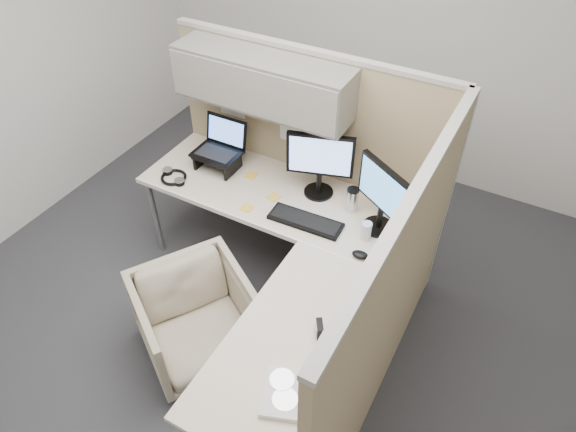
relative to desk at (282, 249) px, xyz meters
The scene contains 19 objects.
ground 0.71m from the desk, 134.71° to the right, with size 4.50×4.50×0.00m, color #303035.
partition_back 0.88m from the desk, 115.90° to the left, with size 2.00×0.36×1.63m.
partition_right 0.81m from the desk, 13.96° to the right, with size 0.07×2.03×1.63m.
desk is the anchor object (origin of this frame).
office_chair 0.69m from the desk, 125.92° to the right, with size 0.67×0.63×0.69m, color beige.
monitor_left 0.63m from the desk, 92.12° to the left, with size 0.43×0.20×0.47m.
monitor_right 0.70m from the desk, 42.04° to the left, with size 0.39×0.26×0.47m.
laptop_station 0.94m from the desk, 148.09° to the left, with size 0.33×0.28×0.34m.
keyboard 0.25m from the desk, 80.74° to the left, with size 0.48×0.16×0.02m, color black.
mouse 0.48m from the desk, 15.35° to the left, with size 0.10×0.07×0.04m, color black.
travel_mug 0.57m from the desk, 63.69° to the left, with size 0.08×0.08×0.17m.
soda_can_green 0.61m from the desk, 10.40° to the left, with size 0.07×0.07×0.12m, color #1E3FA5.
soda_can_silver 0.53m from the desk, 34.49° to the left, with size 0.07×0.07×0.12m, color silver.
sticky_note_c 0.72m from the desk, 137.14° to the left, with size 0.08×0.08×0.01m, color gold.
sticky_note_a 0.41m from the desk, 153.96° to the left, with size 0.08×0.08×0.01m, color gold.
sticky_note_d 0.45m from the desk, 126.50° to the left, with size 0.08×0.08×0.01m, color gold.
headphones 1.01m from the desk, 168.60° to the left, with size 0.24×0.24×0.03m.
paper_stack 1.00m from the desk, 60.04° to the right, with size 0.28×0.31×0.03m.
desk_clock 0.69m from the desk, 44.47° to the right, with size 0.07×0.09×0.08m.
Camera 1 is at (1.23, -1.81, 2.96)m, focal length 32.00 mm.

